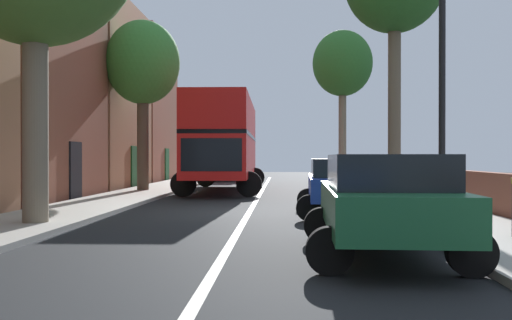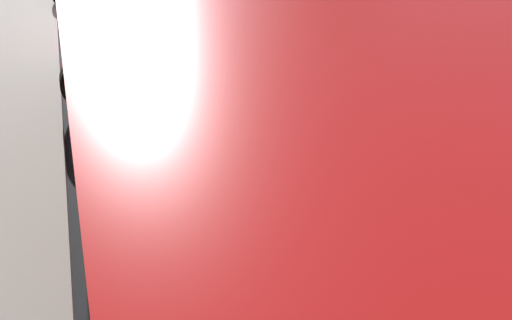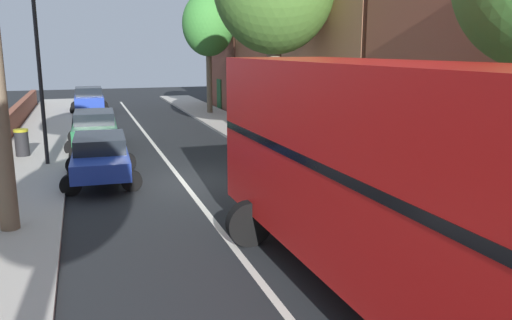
% 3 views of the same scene
% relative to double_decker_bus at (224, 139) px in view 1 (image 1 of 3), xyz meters
% --- Properties ---
extents(ground_plane, '(84.00, 84.00, 0.00)m').
position_rel_double_decker_bus_xyz_m(ground_plane, '(1.70, -9.60, -2.35)').
color(ground_plane, black).
extents(road_centre_line, '(0.16, 54.00, 0.01)m').
position_rel_double_decker_bus_xyz_m(road_centre_line, '(1.70, -9.60, -2.35)').
color(road_centre_line, silver).
rests_on(road_centre_line, ground).
extents(sidewalk_left, '(2.60, 60.00, 0.12)m').
position_rel_double_decker_bus_xyz_m(sidewalk_left, '(-3.20, -9.60, -2.29)').
color(sidewalk_left, '#B2ADA3').
rests_on(sidewalk_left, ground).
extents(sidewalk_right, '(2.60, 60.00, 0.12)m').
position_rel_double_decker_bus_xyz_m(sidewalk_right, '(6.60, -9.60, -2.29)').
color(sidewalk_right, '#B2ADA3').
rests_on(sidewalk_right, ground).
extents(boundary_wall_right, '(0.36, 54.00, 1.15)m').
position_rel_double_decker_bus_xyz_m(boundary_wall_right, '(8.15, -9.60, -1.78)').
color(boundary_wall_right, brown).
rests_on(boundary_wall_right, ground).
extents(double_decker_bus, '(3.69, 10.82, 4.06)m').
position_rel_double_decker_bus_xyz_m(double_decker_bus, '(0.00, 0.00, 0.00)').
color(double_decker_bus, red).
rests_on(double_decker_bus, ground).
extents(parked_car_green_right_0, '(2.56, 4.54, 1.59)m').
position_rel_double_decker_bus_xyz_m(parked_car_green_right_0, '(4.20, -16.65, -1.44)').
color(parked_car_green_right_0, '#1E6038').
rests_on(parked_car_green_right_0, ground).
extents(parked_car_blue_right_2, '(2.49, 4.54, 1.51)m').
position_rel_double_decker_bus_xyz_m(parked_car_blue_right_2, '(4.20, -10.46, -1.47)').
color(parked_car_blue_right_2, '#1E389E').
rests_on(parked_car_blue_right_2, ground).
extents(parked_car_white_left_3, '(2.56, 4.36, 1.70)m').
position_rel_double_decker_bus_xyz_m(parked_car_white_left_3, '(-0.80, 10.92, -1.40)').
color(parked_car_white_left_3, silver).
rests_on(parked_car_white_left_3, ground).
extents(street_tree_left_0, '(3.23, 3.23, 7.41)m').
position_rel_double_decker_bus_xyz_m(street_tree_left_0, '(-3.47, -1.05, 3.24)').
color(street_tree_left_0, brown).
rests_on(street_tree_left_0, sidewalk_left).
extents(street_tree_right_1, '(3.64, 3.64, 9.16)m').
position_rel_double_decker_bus_xyz_m(street_tree_right_1, '(6.31, 9.12, 4.82)').
color(street_tree_right_1, '#7A6B56').
rests_on(street_tree_right_1, sidewalk_right).
extents(lamppost_right, '(0.32, 0.32, 6.31)m').
position_rel_double_decker_bus_xyz_m(lamppost_right, '(6.00, -13.33, 1.45)').
color(lamppost_right, black).
rests_on(lamppost_right, sidewalk_right).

